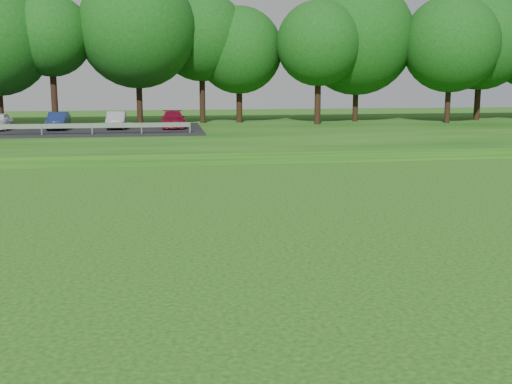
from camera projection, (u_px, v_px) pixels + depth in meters
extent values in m
cube|color=#0F460D|center=(356.00, 131.00, 49.34)|extent=(130.00, 30.00, 0.60)
cube|color=gray|center=(431.00, 158.00, 35.78)|extent=(130.00, 1.60, 0.04)
cube|color=black|center=(29.00, 131.00, 44.77)|extent=(24.00, 9.00, 0.18)
imported|color=navy|center=(58.00, 121.00, 44.94)|extent=(1.27, 3.64, 1.20)
imported|color=#95969B|center=(116.00, 120.00, 45.53)|extent=(1.27, 3.64, 1.20)
imported|color=maroon|center=(173.00, 119.00, 46.11)|extent=(1.68, 4.14, 1.20)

